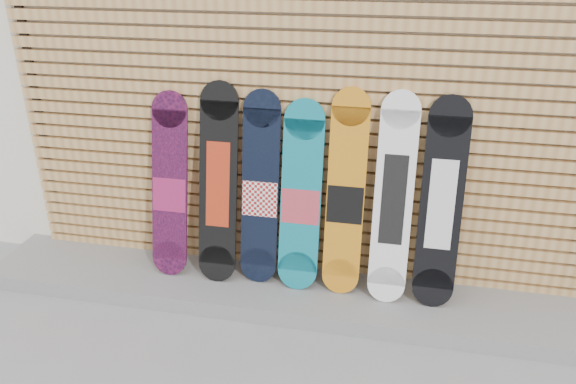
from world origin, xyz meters
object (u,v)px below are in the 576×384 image
Objects in this scene: snowboard_3 at (301,198)px; snowboard_5 at (393,200)px; snowboard_1 at (218,184)px; snowboard_2 at (260,191)px; snowboard_0 at (170,187)px; snowboard_6 at (441,205)px; snowboard_4 at (346,196)px.

snowboard_3 is 0.65m from snowboard_5.
snowboard_1 and snowboard_5 have the same top height.
snowboard_1 reaches higher than snowboard_2.
snowboard_5 is (1.64, -0.01, 0.06)m from snowboard_0.
snowboard_1 is at bearing -175.16° from snowboard_2.
snowboard_2 is (0.69, 0.02, 0.02)m from snowboard_0.
snowboard_3 is 0.95× the size of snowboard_6.
snowboard_5 reaches higher than snowboard_6.
snowboard_6 reaches higher than snowboard_0.
snowboard_5 reaches higher than snowboard_3.
snowboard_6 is at bearing -1.26° from snowboard_4.
snowboard_6 is (1.27, -0.02, 0.02)m from snowboard_2.
snowboard_1 is 1.01× the size of snowboard_6.
snowboard_0 reaches higher than snowboard_3.
snowboard_4 is 0.65m from snowboard_6.
snowboard_0 is 1.64m from snowboard_5.
snowboard_4 reaches higher than snowboard_2.
snowboard_6 is (0.32, 0.00, -0.01)m from snowboard_5.
snowboard_6 reaches higher than snowboard_3.
snowboard_4 is 0.33m from snowboard_5.
snowboard_5 is (1.26, -0.00, -0.00)m from snowboard_1.
snowboard_0 is at bearing 179.97° from snowboard_6.
snowboard_6 is (1.96, -0.00, 0.05)m from snowboard_0.
snowboard_5 is at bearing -0.13° from snowboard_1.
snowboard_4 is at bearing 176.68° from snowboard_5.
snowboard_0 is 0.99m from snowboard_3.
snowboard_2 is 0.97× the size of snowboard_4.
snowboard_0 is at bearing 179.80° from snowboard_5.
snowboard_3 is (0.30, -0.02, -0.02)m from snowboard_2.
snowboard_4 is (0.93, 0.02, -0.01)m from snowboard_1.
snowboard_1 is at bearing -0.43° from snowboard_0.
snowboard_2 is 0.98× the size of snowboard_6.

